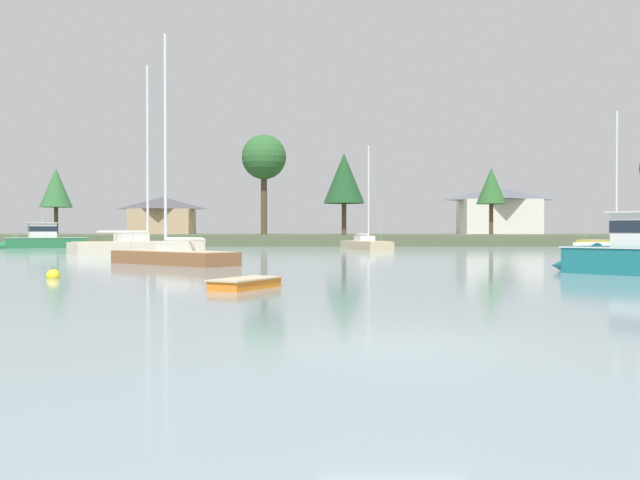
% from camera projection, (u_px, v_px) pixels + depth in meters
% --- Properties ---
extents(ground_plane, '(408.70, 408.70, 0.00)m').
position_uv_depth(ground_plane, '(399.00, 346.00, 11.00)').
color(ground_plane, gray).
extents(far_shore_bank, '(183.91, 52.23, 1.25)m').
position_uv_depth(far_shore_bank, '(336.00, 238.00, 105.47)').
color(far_shore_bank, '#4C563D').
rests_on(far_shore_bank, ground).
extents(dinghy_orange, '(2.17, 2.92, 0.45)m').
position_uv_depth(dinghy_orange, '(245.00, 285.00, 21.81)').
color(dinghy_orange, orange).
rests_on(dinghy_orange, ground).
extents(sailboat_yellow, '(5.71, 9.45, 13.11)m').
position_uv_depth(sailboat_yellow, '(623.00, 247.00, 63.79)').
color(sailboat_yellow, gold).
rests_on(sailboat_yellow, ground).
extents(sailboat_sand, '(4.66, 8.24, 10.15)m').
position_uv_depth(sailboat_sand, '(366.00, 247.00, 66.83)').
color(sailboat_sand, tan).
rests_on(sailboat_sand, ground).
extents(cruiser_green, '(8.87, 6.20, 4.44)m').
position_uv_depth(cruiser_green, '(37.00, 242.00, 73.34)').
color(cruiser_green, '#236B3D').
rests_on(cruiser_green, ground).
extents(sailboat_wood, '(7.62, 7.00, 12.64)m').
position_uv_depth(sailboat_wood, '(173.00, 260.00, 37.57)').
color(sailboat_wood, brown).
rests_on(sailboat_wood, ground).
extents(sailboat_cream, '(9.47, 7.84, 14.77)m').
position_uv_depth(sailboat_cream, '(138.00, 250.00, 53.32)').
color(sailboat_cream, beige).
rests_on(sailboat_cream, ground).
extents(mooring_buoy_yellow, '(0.50, 0.50, 0.56)m').
position_uv_depth(mooring_buoy_yellow, '(53.00, 276.00, 26.58)').
color(mooring_buoy_yellow, yellow).
rests_on(mooring_buoy_yellow, ground).
extents(shore_tree_inland_b, '(4.75, 4.75, 9.81)m').
position_uv_depth(shore_tree_inland_b, '(56.00, 188.00, 106.69)').
color(shore_tree_inland_b, brown).
rests_on(shore_tree_inland_b, far_shore_bank).
extents(shore_tree_left, '(5.79, 5.79, 12.96)m').
position_uv_depth(shore_tree_left, '(264.00, 158.00, 93.00)').
color(shore_tree_left, brown).
rests_on(shore_tree_left, far_shore_bank).
extents(shore_tree_far_right, '(4.87, 4.87, 9.71)m').
position_uv_depth(shore_tree_far_right, '(344.00, 179.00, 84.85)').
color(shore_tree_far_right, brown).
rests_on(shore_tree_far_right, far_shore_bank).
extents(shore_tree_inland_a, '(3.85, 3.85, 8.67)m').
position_uv_depth(shore_tree_inland_a, '(491.00, 186.00, 92.73)').
color(shore_tree_inland_a, brown).
rests_on(shore_tree_inland_a, far_shore_bank).
extents(cottage_eastern, '(10.37, 6.64, 5.86)m').
position_uv_depth(cottage_eastern, '(162.00, 215.00, 113.81)').
color(cottage_eastern, tan).
rests_on(cottage_eastern, far_shore_bank).
extents(cottage_behind_trees, '(12.71, 10.12, 7.40)m').
position_uv_depth(cottage_behind_trees, '(498.00, 210.00, 114.28)').
color(cottage_behind_trees, silver).
rests_on(cottage_behind_trees, far_shore_bank).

